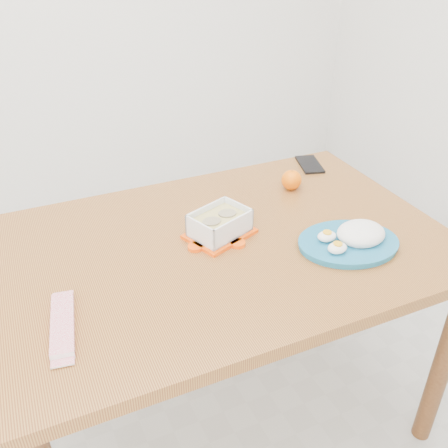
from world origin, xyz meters
name	(u,v)px	position (x,y,z in m)	size (l,w,h in m)	color
ground	(212,392)	(0.00, 0.00, 0.00)	(3.50, 3.50, 0.00)	#B7B7B2
dining_table	(224,266)	(0.01, -0.09, 0.66)	(1.33, 0.90, 0.75)	olive
food_container	(220,224)	(0.01, -0.05, 0.79)	(0.22, 0.20, 0.08)	#FF4E07
orange_fruit	(292,180)	(0.36, 0.11, 0.78)	(0.07, 0.07, 0.07)	#F96704
rice_plate	(353,238)	(0.33, -0.26, 0.78)	(0.35, 0.35, 0.08)	#19658B
candy_bar	(63,324)	(-0.48, -0.25, 0.76)	(0.21, 0.05, 0.02)	red
smartphone	(310,164)	(0.53, 0.25, 0.75)	(0.08, 0.15, 0.01)	black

